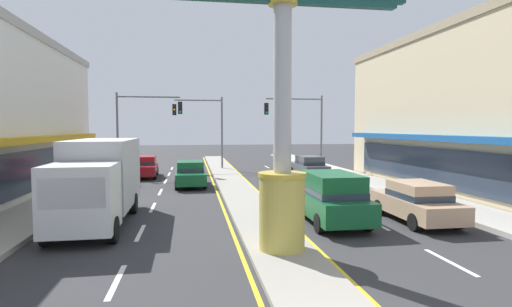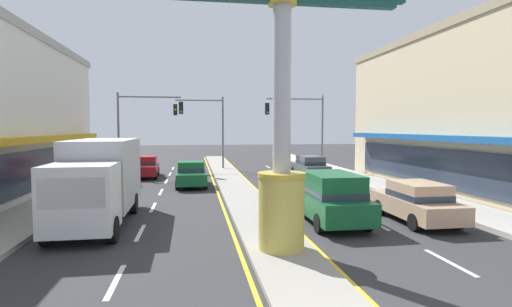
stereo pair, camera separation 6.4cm
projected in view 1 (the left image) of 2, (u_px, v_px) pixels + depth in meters
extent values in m
cube|color=gray|center=(236.00, 189.00, 23.02)|extent=(1.95, 52.00, 0.14)
cube|color=#ADA89E|center=(61.00, 199.00, 19.64)|extent=(2.58, 60.00, 0.18)
cube|color=#ADA89E|center=(397.00, 190.00, 22.45)|extent=(2.58, 60.00, 0.18)
cube|color=silver|center=(117.00, 281.00, 9.34)|extent=(0.14, 2.20, 0.01)
cube|color=silver|center=(140.00, 233.00, 13.68)|extent=(0.14, 2.20, 0.01)
cube|color=silver|center=(153.00, 207.00, 18.01)|extent=(0.14, 2.20, 0.01)
cube|color=silver|center=(160.00, 192.00, 22.35)|extent=(0.14, 2.20, 0.01)
cube|color=silver|center=(165.00, 182.00, 26.68)|extent=(0.14, 2.20, 0.01)
cube|color=silver|center=(169.00, 174.00, 31.02)|extent=(0.14, 2.20, 0.01)
cube|color=silver|center=(172.00, 168.00, 35.35)|extent=(0.14, 2.20, 0.01)
cube|color=silver|center=(450.00, 262.00, 10.69)|extent=(0.14, 2.20, 0.01)
cube|color=silver|center=(375.00, 223.00, 15.03)|extent=(0.14, 2.20, 0.01)
cube|color=silver|center=(334.00, 202.00, 19.36)|extent=(0.14, 2.20, 0.01)
cube|color=silver|center=(308.00, 188.00, 23.70)|extent=(0.14, 2.20, 0.01)
cube|color=silver|center=(290.00, 179.00, 28.03)|extent=(0.14, 2.20, 0.01)
cube|color=silver|center=(277.00, 172.00, 32.37)|extent=(0.14, 2.20, 0.01)
cube|color=silver|center=(267.00, 167.00, 36.70)|extent=(0.14, 2.20, 0.01)
cube|color=yellow|center=(216.00, 191.00, 22.84)|extent=(0.12, 52.00, 0.01)
cube|color=yellow|center=(256.00, 190.00, 23.20)|extent=(0.12, 52.00, 0.01)
cylinder|color=gold|center=(282.00, 213.00, 11.33)|extent=(1.30, 1.30, 2.06)
cylinder|color=gold|center=(282.00, 175.00, 11.26)|extent=(1.36, 1.36, 0.12)
cylinder|color=#B7B7BC|center=(283.00, 89.00, 11.11)|extent=(0.50, 0.50, 4.93)
cylinder|color=gold|center=(283.00, 2.00, 10.96)|extent=(0.81, 0.81, 0.20)
cube|color=#194C47|center=(283.00, 1.00, 10.96)|extent=(6.57, 0.29, 0.16)
cube|color=gold|center=(27.00, 140.00, 17.89)|extent=(0.90, 21.73, 0.30)
cube|color=#283342|center=(19.00, 174.00, 17.92)|extent=(0.08, 20.97, 2.00)
cube|color=#195193|center=(436.00, 138.00, 20.40)|extent=(0.90, 19.39, 0.30)
cube|color=#283342|center=(442.00, 168.00, 20.56)|extent=(0.08, 18.71, 2.00)
cylinder|color=slate|center=(118.00, 134.00, 29.81)|extent=(0.16, 0.16, 6.20)
cylinder|color=slate|center=(149.00, 97.00, 30.00)|extent=(4.62, 0.12, 0.12)
cube|color=black|center=(180.00, 108.00, 30.26)|extent=(0.32, 0.24, 0.92)
sphere|color=black|center=(180.00, 104.00, 30.10)|extent=(0.17, 0.17, 0.17)
sphere|color=black|center=(180.00, 108.00, 30.12)|extent=(0.17, 0.17, 0.17)
sphere|color=#19D83F|center=(180.00, 112.00, 30.14)|extent=(0.17, 0.17, 0.17)
cylinder|color=slate|center=(321.00, 134.00, 32.71)|extent=(0.16, 0.16, 6.20)
cylinder|color=slate|center=(294.00, 99.00, 32.17)|extent=(4.62, 0.12, 0.12)
cube|color=black|center=(266.00, 109.00, 31.70)|extent=(0.32, 0.24, 0.92)
sphere|color=black|center=(267.00, 105.00, 31.54)|extent=(0.17, 0.17, 0.17)
sphere|color=black|center=(267.00, 109.00, 31.56)|extent=(0.17, 0.17, 0.17)
sphere|color=#19D83F|center=(267.00, 113.00, 31.58)|extent=(0.17, 0.17, 0.17)
cylinder|color=slate|center=(222.00, 133.00, 34.16)|extent=(0.16, 0.16, 6.20)
cylinder|color=slate|center=(198.00, 100.00, 33.67)|extent=(3.96, 0.12, 0.12)
cube|color=black|center=(174.00, 110.00, 33.25)|extent=(0.32, 0.24, 0.92)
sphere|color=black|center=(174.00, 106.00, 33.10)|extent=(0.17, 0.17, 0.17)
sphere|color=yellow|center=(174.00, 110.00, 33.11)|extent=(0.17, 0.17, 0.17)
sphere|color=black|center=(174.00, 113.00, 33.13)|extent=(0.17, 0.17, 0.17)
cube|color=#14562D|center=(190.00, 177.00, 24.49)|extent=(1.88, 4.35, 0.66)
cube|color=#14562D|center=(190.00, 166.00, 24.62)|extent=(1.61, 2.19, 0.60)
cube|color=#283342|center=(190.00, 169.00, 24.63)|extent=(1.64, 2.21, 0.24)
cylinder|color=black|center=(205.00, 184.00, 23.35)|extent=(0.24, 0.63, 0.62)
cylinder|color=black|center=(177.00, 185.00, 23.05)|extent=(0.24, 0.63, 0.62)
cylinder|color=black|center=(202.00, 178.00, 25.96)|extent=(0.24, 0.63, 0.62)
cylinder|color=black|center=(177.00, 179.00, 25.66)|extent=(0.24, 0.63, 0.62)
cube|color=maroon|center=(144.00, 169.00, 28.94)|extent=(1.90, 4.35, 0.66)
cube|color=maroon|center=(144.00, 160.00, 29.07)|extent=(1.62, 2.20, 0.60)
cube|color=#283342|center=(144.00, 163.00, 29.08)|extent=(1.65, 2.22, 0.24)
cylinder|color=black|center=(155.00, 175.00, 27.81)|extent=(0.24, 0.63, 0.62)
cylinder|color=black|center=(131.00, 175.00, 27.50)|extent=(0.24, 0.63, 0.62)
cylinder|color=black|center=(157.00, 171.00, 30.42)|extent=(0.24, 0.63, 0.62)
cylinder|color=black|center=(135.00, 171.00, 30.11)|extent=(0.24, 0.63, 0.62)
cube|color=#14562D|center=(330.00, 204.00, 15.12)|extent=(1.92, 4.61, 0.80)
cube|color=#14562D|center=(332.00, 184.00, 14.89)|extent=(1.68, 2.86, 0.80)
cube|color=#283342|center=(332.00, 191.00, 14.91)|extent=(1.72, 2.89, 0.24)
cylinder|color=black|center=(297.00, 207.00, 16.41)|extent=(0.22, 0.68, 0.68)
cylinder|color=black|center=(338.00, 206.00, 16.69)|extent=(0.22, 0.68, 0.68)
cylinder|color=black|center=(319.00, 223.00, 13.60)|extent=(0.22, 0.68, 0.68)
cylinder|color=black|center=(368.00, 221.00, 13.88)|extent=(0.22, 0.68, 0.68)
cube|color=tan|center=(415.00, 206.00, 15.30)|extent=(1.79, 4.31, 0.66)
cube|color=tan|center=(418.00, 190.00, 15.09)|extent=(1.57, 2.16, 0.60)
cube|color=#283342|center=(418.00, 195.00, 15.10)|extent=(1.60, 2.18, 0.24)
cylinder|color=black|center=(380.00, 207.00, 16.51)|extent=(0.23, 0.62, 0.62)
cylinder|color=black|center=(416.00, 206.00, 16.75)|extent=(0.23, 0.62, 0.62)
cylinder|color=black|center=(414.00, 222.00, 13.88)|extent=(0.23, 0.62, 0.62)
cylinder|color=black|center=(457.00, 221.00, 14.12)|extent=(0.23, 0.62, 0.62)
cube|color=white|center=(81.00, 198.00, 12.39)|extent=(2.12, 2.02, 2.10)
cube|color=#283342|center=(72.00, 193.00, 11.43)|extent=(1.85, 0.10, 0.90)
cube|color=#B2B2B7|center=(104.00, 172.00, 15.81)|extent=(2.25, 4.82, 2.60)
cylinder|color=black|center=(113.00, 230.00, 12.42)|extent=(0.27, 0.84, 0.84)
cylinder|color=black|center=(46.00, 232.00, 12.10)|extent=(0.27, 0.84, 0.84)
cylinder|color=black|center=(134.00, 203.00, 16.78)|extent=(0.27, 0.84, 0.84)
cylinder|color=black|center=(83.00, 205.00, 16.44)|extent=(0.27, 0.84, 0.84)
cube|color=#4C5156|center=(309.00, 169.00, 29.26)|extent=(1.93, 4.37, 0.66)
cube|color=#4C5156|center=(310.00, 160.00, 29.05)|extent=(1.63, 2.21, 0.60)
cube|color=#283342|center=(310.00, 163.00, 29.07)|extent=(1.67, 2.23, 0.24)
cylinder|color=black|center=(293.00, 171.00, 30.43)|extent=(0.24, 0.63, 0.62)
cylinder|color=black|center=(313.00, 170.00, 30.75)|extent=(0.24, 0.63, 0.62)
cylinder|color=black|center=(304.00, 175.00, 27.82)|extent=(0.24, 0.63, 0.62)
cylinder|color=black|center=(326.00, 174.00, 28.14)|extent=(0.24, 0.63, 0.62)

